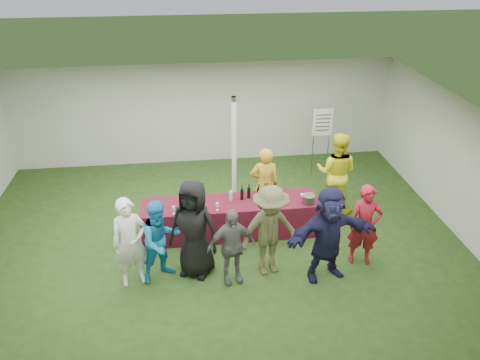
{
  "coord_description": "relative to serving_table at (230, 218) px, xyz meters",
  "views": [
    {
      "loc": [
        -0.47,
        -7.78,
        5.61
      ],
      "look_at": [
        0.53,
        0.36,
        1.25
      ],
      "focal_mm": 35.0,
      "sensor_mm": 36.0,
      "label": 1
    }
  ],
  "objects": [
    {
      "name": "customer_5",
      "position": [
        1.57,
        -1.58,
        0.54
      ],
      "size": [
        1.77,
        0.86,
        1.83
      ],
      "primitive_type": "imported",
      "rotation": [
        0.0,
        0.0,
        0.2
      ],
      "color": "#1C1B3F",
      "rests_on": "ground"
    },
    {
      "name": "customer_1",
      "position": [
        -1.36,
        -1.24,
        0.42
      ],
      "size": [
        0.97,
        0.9,
        1.59
      ],
      "primitive_type": "imported",
      "rotation": [
        0.0,
        0.0,
        0.51
      ],
      "color": "#1786C4",
      "rests_on": "ground"
    },
    {
      "name": "customer_3",
      "position": [
        -0.14,
        -1.5,
        0.37
      ],
      "size": [
        0.93,
        0.52,
        1.49
      ],
      "primitive_type": "imported",
      "rotation": [
        0.0,
        0.0,
        0.19
      ],
      "color": "slate",
      "rests_on": "ground"
    },
    {
      "name": "staff_pourer",
      "position": [
        0.78,
        0.48,
        0.47
      ],
      "size": [
        0.63,
        0.42,
        1.7
      ],
      "primitive_type": "imported",
      "rotation": [
        0.0,
        0.0,
        3.11
      ],
      "color": "gold",
      "rests_on": "ground"
    },
    {
      "name": "customer_6",
      "position": [
        2.37,
        -1.24,
        0.44
      ],
      "size": [
        0.66,
        0.5,
        1.62
      ],
      "primitive_type": "imported",
      "rotation": [
        0.0,
        0.0,
        -0.2
      ],
      "color": "maroon",
      "rests_on": "ground"
    },
    {
      "name": "serving_table",
      "position": [
        0.0,
        0.0,
        0.0
      ],
      "size": [
        3.6,
        0.8,
        0.75
      ],
      "primitive_type": "cube",
      "color": "maroon",
      "rests_on": "ground"
    },
    {
      "name": "wine_bottles",
      "position": [
        0.62,
        0.12,
        0.5
      ],
      "size": [
        0.75,
        0.12,
        0.32
      ],
      "color": "black",
      "rests_on": "serving_table"
    },
    {
      "name": "customer_2",
      "position": [
        -0.77,
        -1.18,
        0.57
      ],
      "size": [
        1.09,
        0.93,
        1.89
      ],
      "primitive_type": "imported",
      "rotation": [
        0.0,
        0.0,
        -0.43
      ],
      "color": "black",
      "rests_on": "ground"
    },
    {
      "name": "wine_list_sign",
      "position": [
        2.55,
        2.39,
        0.94
      ],
      "size": [
        0.5,
        0.03,
        1.8
      ],
      "color": "slate",
      "rests_on": "ground"
    },
    {
      "name": "customer_4",
      "position": [
        0.57,
        -1.33,
        0.52
      ],
      "size": [
        1.29,
        0.94,
        1.79
      ],
      "primitive_type": "imported",
      "rotation": [
        0.0,
        0.0,
        0.26
      ],
      "color": "brown",
      "rests_on": "ground"
    },
    {
      "name": "wine_glasses",
      "position": [
        -0.92,
        -0.27,
        0.49
      ],
      "size": [
        1.24,
        0.11,
        0.16
      ],
      "color": "silver",
      "rests_on": "serving_table"
    },
    {
      "name": "bar_towel",
      "position": [
        1.62,
        0.05,
        0.39
      ],
      "size": [
        0.25,
        0.18,
        0.03
      ],
      "primitive_type": "cube",
      "color": "white",
      "rests_on": "serving_table"
    },
    {
      "name": "dump_bucket",
      "position": [
        1.57,
        -0.22,
        0.46
      ],
      "size": [
        0.26,
        0.26,
        0.18
      ],
      "primitive_type": "cylinder",
      "color": "slate",
      "rests_on": "serving_table"
    },
    {
      "name": "tent",
      "position": [
        0.17,
        0.84,
        0.98
      ],
      "size": [
        10.0,
        10.0,
        10.0
      ],
      "color": "white",
      "rests_on": "ground"
    },
    {
      "name": "ground",
      "position": [
        -0.33,
        -0.36,
        -0.38
      ],
      "size": [
        60.0,
        60.0,
        0.0
      ],
      "primitive_type": "plane",
      "color": "#284719",
      "rests_on": "ground"
    },
    {
      "name": "staff_back",
      "position": [
        2.42,
        0.7,
        0.55
      ],
      "size": [
        1.12,
        1.04,
        1.86
      ],
      "primitive_type": "imported",
      "rotation": [
        0.0,
        0.0,
        2.67
      ],
      "color": "yellow",
      "rests_on": "ground"
    },
    {
      "name": "water_bottle",
      "position": [
        0.02,
        0.08,
        0.48
      ],
      "size": [
        0.07,
        0.07,
        0.23
      ],
      "color": "silver",
      "rests_on": "serving_table"
    },
    {
      "name": "customer_0",
      "position": [
        -1.88,
        -1.32,
        0.48
      ],
      "size": [
        0.71,
        0.57,
        1.71
      ],
      "primitive_type": "imported",
      "rotation": [
        0.0,
        0.0,
        0.29
      ],
      "color": "white",
      "rests_on": "ground"
    }
  ]
}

